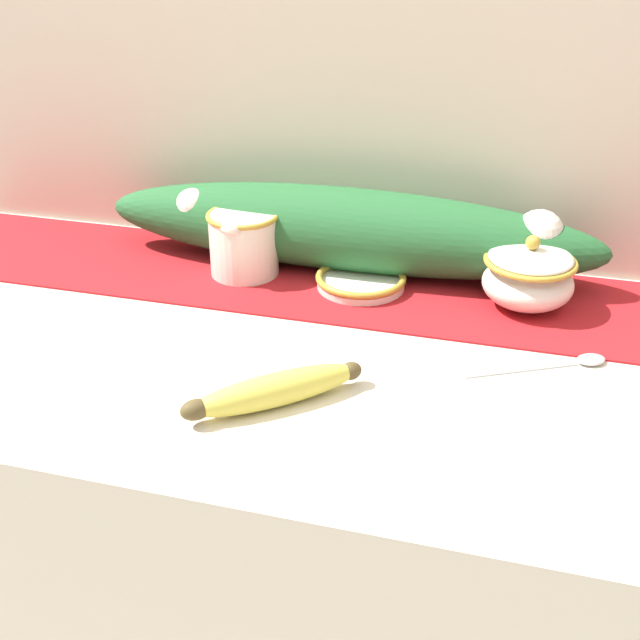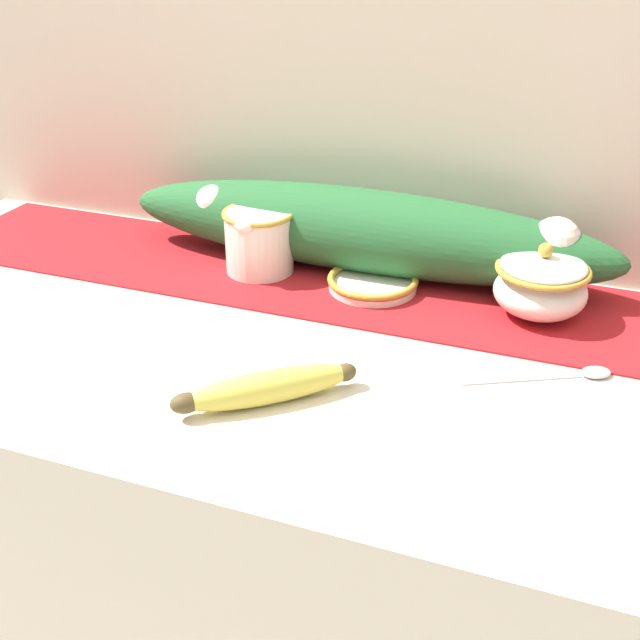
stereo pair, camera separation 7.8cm
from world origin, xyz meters
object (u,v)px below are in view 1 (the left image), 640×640
(cream_pitcher, at_px, (244,241))
(small_dish, at_px, (361,280))
(spoon, at_px, (580,361))
(banana, at_px, (275,390))
(sugar_bowl, at_px, (529,276))

(cream_pitcher, relative_size, small_dish, 0.95)
(cream_pitcher, relative_size, spoon, 0.75)
(spoon, bearing_deg, banana, -178.80)
(cream_pitcher, bearing_deg, small_dish, -1.05)
(cream_pitcher, xyz_separation_m, small_dish, (0.18, -0.00, -0.04))
(small_dish, xyz_separation_m, banana, (-0.03, -0.32, 0.01))
(spoon, bearing_deg, cream_pitcher, 136.24)
(sugar_bowl, relative_size, banana, 0.70)
(banana, distance_m, spoon, 0.38)
(sugar_bowl, relative_size, spoon, 0.75)
(spoon, bearing_deg, small_dish, 128.21)
(cream_pitcher, distance_m, sugar_bowl, 0.41)
(sugar_bowl, bearing_deg, small_dish, -179.45)
(small_dish, relative_size, banana, 0.73)
(cream_pitcher, distance_m, small_dish, 0.18)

